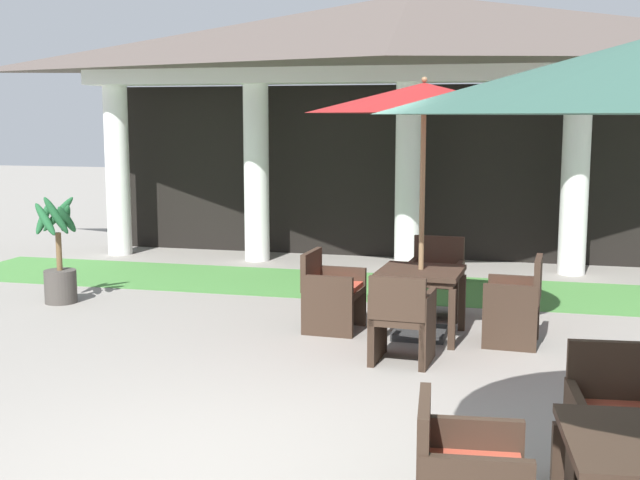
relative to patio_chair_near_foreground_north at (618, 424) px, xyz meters
name	(u,v)px	position (x,y,z in m)	size (l,w,h in m)	color
ground_plane	(233,478)	(-2.38, -0.46, -0.42)	(60.00, 60.00, 0.00)	gray
background_pavilion	(411,55)	(-2.38, 7.47, 2.81)	(10.98, 3.18, 4.11)	white
lawn_strip	(390,287)	(-2.38, 5.75, -0.41)	(12.78, 1.94, 0.01)	#47843D
patio_chair_near_foreground_north	(618,424)	(0.00, 0.00, 0.00)	(0.66, 0.59, 0.89)	#38281E
patio_table_mid_left	(421,279)	(-1.65, 3.30, 0.20)	(0.89, 0.89, 0.73)	#38281E
patio_umbrella_mid_left	(424,101)	(-1.65, 3.30, 2.04)	(2.45, 2.45, 2.71)	#2D2D2D
patio_chair_mid_left_west	(331,293)	(-2.63, 3.35, 0.00)	(0.60, 0.65, 0.86)	#38281E
patio_chair_mid_left_east	(516,304)	(-0.67, 3.25, 0.01)	(0.57, 0.60, 0.91)	#38281E
patio_chair_mid_left_south	(402,320)	(-1.70, 2.33, 0.00)	(0.58, 0.61, 0.87)	#38281E
patio_chair_mid_left_north	(435,281)	(-1.60, 4.29, 0.00)	(0.64, 0.62, 0.91)	#38281E
potted_palm_left_edge	(59,265)	(-6.23, 3.82, 0.07)	(0.54, 0.60, 1.37)	#47423D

